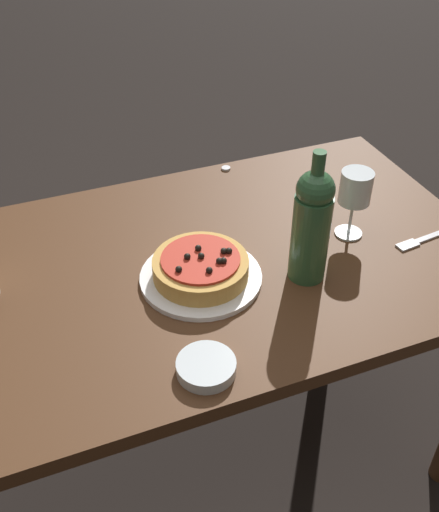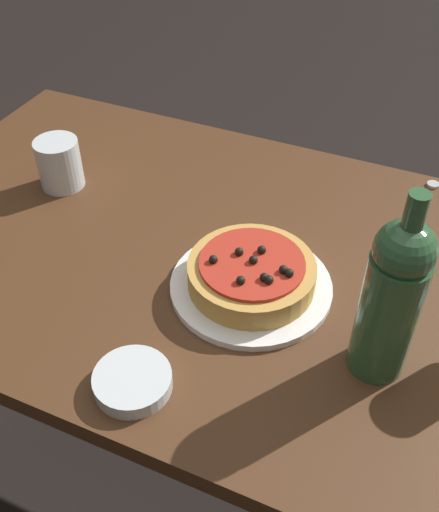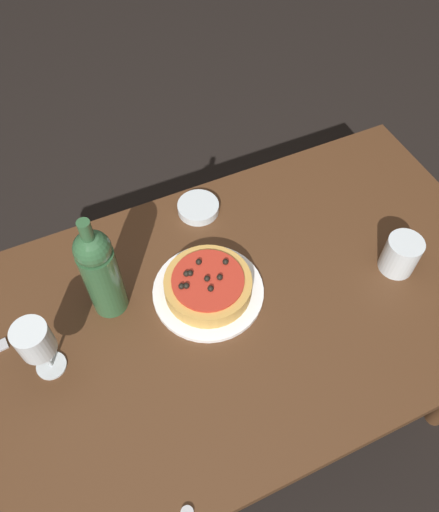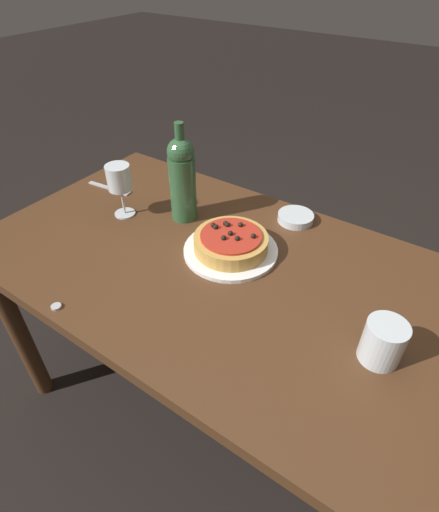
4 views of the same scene
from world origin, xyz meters
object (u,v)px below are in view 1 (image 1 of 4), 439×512
object	(u,v)px
dinner_plate	(201,277)
fork	(424,239)
pizza	(201,267)
wine_glass	(355,190)
dining_table	(182,297)
wine_bottle	(312,224)
side_bowl	(206,367)
bottle_cap	(226,168)

from	to	relation	value
dinner_plate	fork	world-z (taller)	dinner_plate
pizza	wine_glass	world-z (taller)	wine_glass
dining_table	dinner_plate	distance (m)	0.12
dinner_plate	wine_bottle	bearing A→B (deg)	162.64
dinner_plate	side_bowl	xyz separation A→B (m)	(0.08, 0.24, 0.01)
dinner_plate	bottle_cap	xyz separation A→B (m)	(-0.22, -0.41, -0.00)
pizza	wine_bottle	bearing A→B (deg)	162.66
fork	wine_glass	bearing A→B (deg)	-36.34
dinner_plate	wine_glass	xyz separation A→B (m)	(-0.38, -0.03, 0.11)
dinner_plate	pizza	world-z (taller)	pizza
wine_glass	fork	xyz separation A→B (m)	(-0.15, 0.09, -0.12)
wine_glass	dining_table	bearing A→B (deg)	-4.37
wine_glass	wine_bottle	world-z (taller)	wine_bottle
pizza	side_bowl	size ratio (longest dim) A/B	1.86
dining_table	dinner_plate	bearing A→B (deg)	113.43
dining_table	wine_bottle	size ratio (longest dim) A/B	4.68
wine_glass	bottle_cap	xyz separation A→B (m)	(0.16, -0.38, -0.12)
fork	bottle_cap	world-z (taller)	bottle_cap
fork	bottle_cap	xyz separation A→B (m)	(0.30, -0.47, 0.00)
dinner_plate	dining_table	bearing A→B (deg)	-66.57
bottle_cap	side_bowl	bearing A→B (deg)	65.23
dining_table	wine_glass	distance (m)	0.46
wine_glass	pizza	bearing A→B (deg)	4.25
dining_table	pizza	size ratio (longest dim) A/B	6.87
side_bowl	pizza	bearing A→B (deg)	-107.94
pizza	bottle_cap	size ratio (longest dim) A/B	8.42
side_bowl	bottle_cap	xyz separation A→B (m)	(-0.30, -0.65, -0.01)
dining_table	side_bowl	bearing A→B (deg)	80.08
dining_table	dinner_plate	size ratio (longest dim) A/B	5.36
dining_table	fork	world-z (taller)	fork
fork	pizza	bearing A→B (deg)	-12.76
dinner_plate	wine_bottle	xyz separation A→B (m)	(-0.21, 0.07, 0.13)
dinner_plate	fork	distance (m)	0.53
dinner_plate	fork	xyz separation A→B (m)	(-0.53, 0.06, -0.00)
dinner_plate	wine_glass	world-z (taller)	wine_glass
wine_bottle	bottle_cap	xyz separation A→B (m)	(-0.01, -0.48, -0.13)
wine_glass	fork	size ratio (longest dim) A/B	0.96
pizza	dining_table	bearing A→B (deg)	-66.48
pizza	fork	xyz separation A→B (m)	(-0.53, 0.06, -0.03)
fork	side_bowl	bearing A→B (deg)	10.35
dinner_plate	bottle_cap	world-z (taller)	dinner_plate
dining_table	pizza	bearing A→B (deg)	113.52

